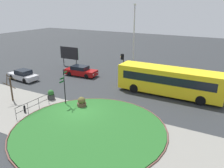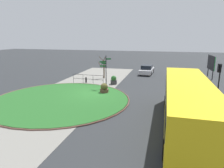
{
  "view_description": "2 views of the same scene",
  "coord_description": "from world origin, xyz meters",
  "px_view_note": "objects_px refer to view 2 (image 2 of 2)",
  "views": [
    {
      "loc": [
        12.03,
        -15.62,
        9.53
      ],
      "look_at": [
        1.55,
        3.42,
        1.97
      ],
      "focal_mm": 36.92,
      "sensor_mm": 36.0,
      "label": 1
    },
    {
      "loc": [
        18.28,
        6.71,
        5.67
      ],
      "look_at": [
        1.88,
        2.42,
        1.59
      ],
      "focal_mm": 32.07,
      "sensor_mm": 36.0,
      "label": 2
    }
  ],
  "objects_px": {
    "traffic_light_near": "(219,73)",
    "planter_kerbside": "(114,80)",
    "signpost_directional": "(105,69)",
    "bus_yellow": "(187,105)",
    "bollard_foreground": "(86,80)",
    "billboard_left": "(211,63)",
    "planter_near_signpost": "(104,89)",
    "street_tree_bare": "(103,67)",
    "car_trailing": "(147,70)",
    "car_near_lane": "(187,79)"
  },
  "relations": [
    {
      "from": "billboard_left",
      "to": "planter_kerbside",
      "type": "relative_size",
      "value": 3.26
    },
    {
      "from": "traffic_light_near",
      "to": "billboard_left",
      "type": "distance_m",
      "value": 10.27
    },
    {
      "from": "bus_yellow",
      "to": "billboard_left",
      "type": "bearing_deg",
      "value": -14.86
    },
    {
      "from": "planter_kerbside",
      "to": "billboard_left",
      "type": "bearing_deg",
      "value": 120.51
    },
    {
      "from": "planter_near_signpost",
      "to": "bollard_foreground",
      "type": "bearing_deg",
      "value": -137.89
    },
    {
      "from": "car_near_lane",
      "to": "street_tree_bare",
      "type": "xyz_separation_m",
      "value": [
        -0.9,
        -10.74,
        0.81
      ]
    },
    {
      "from": "bus_yellow",
      "to": "car_trailing",
      "type": "relative_size",
      "value": 2.51
    },
    {
      "from": "bus_yellow",
      "to": "car_trailing",
      "type": "height_order",
      "value": "bus_yellow"
    },
    {
      "from": "bollard_foreground",
      "to": "planter_near_signpost",
      "type": "relative_size",
      "value": 0.68
    },
    {
      "from": "bus_yellow",
      "to": "car_trailing",
      "type": "xyz_separation_m",
      "value": [
        -18.37,
        -4.0,
        -1.0
      ]
    },
    {
      "from": "billboard_left",
      "to": "planter_near_signpost",
      "type": "distance_m",
      "value": 16.36
    },
    {
      "from": "bus_yellow",
      "to": "billboard_left",
      "type": "height_order",
      "value": "billboard_left"
    },
    {
      "from": "billboard_left",
      "to": "traffic_light_near",
      "type": "bearing_deg",
      "value": -10.28
    },
    {
      "from": "billboard_left",
      "to": "planter_kerbside",
      "type": "bearing_deg",
      "value": -62.03
    },
    {
      "from": "bollard_foreground",
      "to": "traffic_light_near",
      "type": "distance_m",
      "value": 14.62
    },
    {
      "from": "signpost_directional",
      "to": "planter_near_signpost",
      "type": "xyz_separation_m",
      "value": [
        1.74,
        0.36,
        -1.68
      ]
    },
    {
      "from": "signpost_directional",
      "to": "bus_yellow",
      "type": "height_order",
      "value": "signpost_directional"
    },
    {
      "from": "signpost_directional",
      "to": "street_tree_bare",
      "type": "height_order",
      "value": "signpost_directional"
    },
    {
      "from": "car_near_lane",
      "to": "planter_near_signpost",
      "type": "distance_m",
      "value": 10.55
    },
    {
      "from": "traffic_light_near",
      "to": "planter_kerbside",
      "type": "xyz_separation_m",
      "value": [
        -3.1,
        -10.6,
        -1.92
      ]
    },
    {
      "from": "bollard_foreground",
      "to": "car_near_lane",
      "type": "bearing_deg",
      "value": 101.08
    },
    {
      "from": "traffic_light_near",
      "to": "planter_kerbside",
      "type": "distance_m",
      "value": 11.21
    },
    {
      "from": "car_near_lane",
      "to": "planter_near_signpost",
      "type": "relative_size",
      "value": 4.44
    },
    {
      "from": "car_trailing",
      "to": "billboard_left",
      "type": "height_order",
      "value": "billboard_left"
    },
    {
      "from": "car_near_lane",
      "to": "planter_near_signpost",
      "type": "bearing_deg",
      "value": -56.88
    },
    {
      "from": "billboard_left",
      "to": "street_tree_bare",
      "type": "height_order",
      "value": "billboard_left"
    },
    {
      "from": "bus_yellow",
      "to": "planter_near_signpost",
      "type": "distance_m",
      "value": 9.81
    },
    {
      "from": "traffic_light_near",
      "to": "planter_kerbside",
      "type": "relative_size",
      "value": 3.1
    },
    {
      "from": "bollard_foreground",
      "to": "bus_yellow",
      "type": "relative_size",
      "value": 0.06
    },
    {
      "from": "car_trailing",
      "to": "street_tree_bare",
      "type": "distance_m",
      "value": 7.28
    },
    {
      "from": "car_trailing",
      "to": "planter_near_signpost",
      "type": "bearing_deg",
      "value": 168.93
    },
    {
      "from": "planter_kerbside",
      "to": "bus_yellow",
      "type": "bearing_deg",
      "value": 34.71
    },
    {
      "from": "signpost_directional",
      "to": "car_near_lane",
      "type": "xyz_separation_m",
      "value": [
        -4.54,
        8.84,
        -1.49
      ]
    },
    {
      "from": "billboard_left",
      "to": "bus_yellow",
      "type": "bearing_deg",
      "value": -17.67
    },
    {
      "from": "signpost_directional",
      "to": "billboard_left",
      "type": "bearing_deg",
      "value": 126.92
    },
    {
      "from": "planter_near_signpost",
      "to": "planter_kerbside",
      "type": "distance_m",
      "value": 3.96
    },
    {
      "from": "car_trailing",
      "to": "traffic_light_near",
      "type": "bearing_deg",
      "value": -142.02
    },
    {
      "from": "bollard_foreground",
      "to": "car_near_lane",
      "type": "relative_size",
      "value": 0.15
    },
    {
      "from": "car_trailing",
      "to": "street_tree_bare",
      "type": "height_order",
      "value": "street_tree_bare"
    },
    {
      "from": "bus_yellow",
      "to": "planter_near_signpost",
      "type": "relative_size",
      "value": 10.88
    },
    {
      "from": "bus_yellow",
      "to": "planter_kerbside",
      "type": "height_order",
      "value": "bus_yellow"
    },
    {
      "from": "billboard_left",
      "to": "planter_kerbside",
      "type": "distance_m",
      "value": 14.0
    },
    {
      "from": "traffic_light_near",
      "to": "planter_kerbside",
      "type": "bearing_deg",
      "value": 62.78
    },
    {
      "from": "bus_yellow",
      "to": "billboard_left",
      "type": "xyz_separation_m",
      "value": [
        -17.53,
        4.74,
        0.44
      ]
    },
    {
      "from": "car_near_lane",
      "to": "car_trailing",
      "type": "relative_size",
      "value": 1.02
    },
    {
      "from": "signpost_directional",
      "to": "car_trailing",
      "type": "distance_m",
      "value": 10.85
    },
    {
      "from": "car_near_lane",
      "to": "planter_kerbside",
      "type": "xyz_separation_m",
      "value": [
        2.32,
        -8.48,
        -0.18
      ]
    },
    {
      "from": "street_tree_bare",
      "to": "bus_yellow",
      "type": "bearing_deg",
      "value": 34.78
    },
    {
      "from": "bus_yellow",
      "to": "signpost_directional",
      "type": "bearing_deg",
      "value": 42.94
    },
    {
      "from": "bus_yellow",
      "to": "car_near_lane",
      "type": "xyz_separation_m",
      "value": [
        -12.79,
        1.23,
        -0.96
      ]
    }
  ]
}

